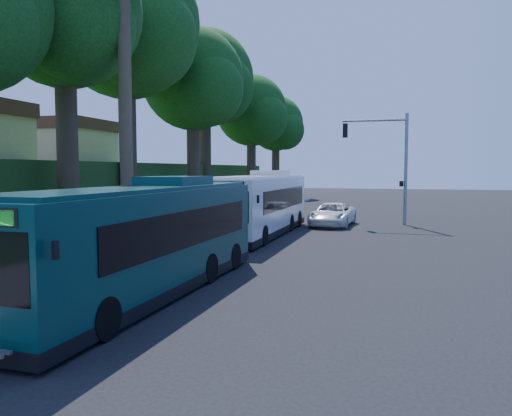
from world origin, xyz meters
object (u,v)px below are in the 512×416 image
(teal_bus, at_px, (147,238))
(pickup, at_px, (332,214))
(white_bus, at_px, (262,203))
(bus_shelter, at_px, (131,208))

(teal_bus, bearing_deg, pickup, 83.05)
(white_bus, xyz_separation_m, pickup, (3.17, 5.31, -0.98))
(bus_shelter, height_order, white_bus, white_bus)
(bus_shelter, relative_size, white_bus, 0.28)
(teal_bus, xyz_separation_m, pickup, (3.03, 18.64, -0.90))
(teal_bus, bearing_deg, white_bus, 92.91)
(white_bus, distance_m, teal_bus, 13.33)
(teal_bus, distance_m, pickup, 18.90)
(white_bus, height_order, pickup, white_bus)
(bus_shelter, bearing_deg, teal_bus, -57.86)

